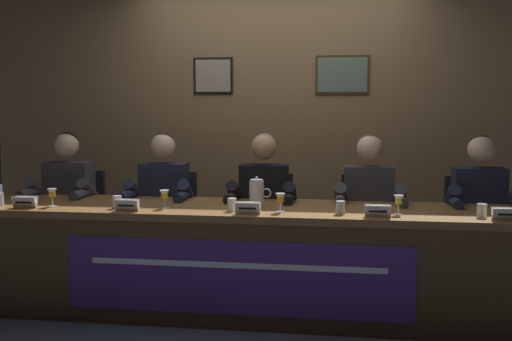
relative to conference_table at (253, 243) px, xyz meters
The scene contains 27 objects.
ground_plane 0.53m from the conference_table, 88.99° to the left, with size 12.00×12.00×0.00m, color #383D4C.
wall_back_panelled 1.73m from the conference_table, 89.91° to the left, with size 5.42×0.14×2.60m.
conference_table is the anchor object (origin of this frame).
chair_far_left 1.71m from the conference_table, 156.65° to the left, with size 0.44×0.45×0.90m.
panelist_far_left 1.65m from the conference_table, 163.08° to the left, with size 0.51×0.48×1.23m.
nameplate_far_left 1.58m from the conference_table, behind, with size 0.16×0.06×0.08m.
juice_glass_far_left 1.42m from the conference_table, behind, with size 0.06×0.06×0.12m.
chair_left 1.04m from the conference_table, 139.16° to the left, with size 0.44×0.45×0.90m.
panelist_left 0.94m from the conference_table, 148.65° to the left, with size 0.51×0.48×1.23m.
nameplate_left 0.87m from the conference_table, 168.05° to the right, with size 0.16×0.06×0.08m.
juice_glass_left 0.68m from the conference_table, behind, with size 0.06×0.06×0.12m.
water_cup_left 0.96m from the conference_table, behind, with size 0.06×0.06×0.08m.
chair_center 0.68m from the conference_table, 89.83° to the left, with size 0.44×0.45×0.90m.
panelist_center 0.52m from the conference_table, 89.75° to the left, with size 0.51×0.48×1.23m.
nameplate_center 0.32m from the conference_table, 93.65° to the right, with size 0.16×0.06×0.08m.
juice_glass_center 0.37m from the conference_table, 19.79° to the right, with size 0.06×0.06×0.12m.
water_cup_center 0.30m from the conference_table, 151.58° to the right, with size 0.06×0.06×0.08m.
chair_right 1.04m from the conference_table, 40.69° to the left, with size 0.44×0.45×0.90m.
panelist_right 0.94m from the conference_table, 31.22° to the left, with size 0.51×0.48×1.23m.
nameplate_right 0.86m from the conference_table, 11.44° to the right, with size 0.16×0.06×0.08m.
juice_glass_right 0.99m from the conference_table, ahead, with size 0.06×0.06×0.12m.
water_cup_right 0.64m from the conference_table, ahead, with size 0.06×0.06×0.08m.
chair_far_right 1.71m from the conference_table, 23.29° to the left, with size 0.44×0.45×0.90m.
panelist_far_right 1.65m from the conference_table, 16.88° to the left, with size 0.51×0.48×1.23m.
nameplate_far_right 1.61m from the conference_table, ahead, with size 0.20×0.06×0.08m.
water_cup_far_right 1.47m from the conference_table, ahead, with size 0.06×0.06×0.08m.
water_pitcher_central 0.34m from the conference_table, 84.54° to the left, with size 0.15×0.10×0.21m.
Camera 1 is at (0.55, -3.92, 1.43)m, focal length 40.98 mm.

